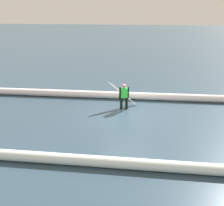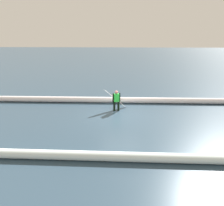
% 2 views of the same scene
% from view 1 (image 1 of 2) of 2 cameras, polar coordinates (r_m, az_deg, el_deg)
% --- Properties ---
extents(ground_plane, '(169.73, 169.73, 0.00)m').
position_cam_1_polar(ground_plane, '(12.91, 3.66, -2.39)').
color(ground_plane, '#2E4355').
extents(surfer, '(0.50, 0.29, 1.37)m').
position_cam_1_polar(surfer, '(13.24, 2.70, 1.74)').
color(surfer, black).
rests_on(surfer, ground_plane).
extents(surfboard, '(1.61, 0.86, 1.48)m').
position_cam_1_polar(surfboard, '(13.61, 2.40, 2.10)').
color(surfboard, white).
rests_on(surfboard, ground_plane).
extents(wave_crest_foreground, '(24.60, 0.90, 0.42)m').
position_cam_1_polar(wave_crest_foreground, '(15.01, 11.61, 1.34)').
color(wave_crest_foreground, white).
rests_on(wave_crest_foreground, ground_plane).
extents(wave_crest_midground, '(14.99, 0.50, 0.38)m').
position_cam_1_polar(wave_crest_midground, '(8.66, 13.50, -13.61)').
color(wave_crest_midground, white).
rests_on(wave_crest_midground, ground_plane).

